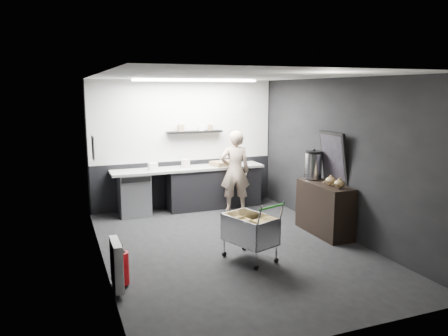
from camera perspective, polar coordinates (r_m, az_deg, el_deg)
name	(u,v)px	position (r m, az deg, el deg)	size (l,w,h in m)	color
floor	(233,247)	(7.14, 1.12, -10.28)	(5.50, 5.50, 0.00)	black
ceiling	(233,76)	(6.69, 1.20, 11.92)	(5.50, 5.50, 0.00)	white
wall_back	(184,144)	(9.36, -5.24, 3.12)	(5.50, 5.50, 0.00)	black
wall_front	(339,209)	(4.43, 14.84, -5.21)	(5.50, 5.50, 0.00)	black
wall_left	(100,173)	(6.32, -15.87, -0.67)	(5.50, 5.50, 0.00)	black
wall_right	(340,157)	(7.76, 14.96, 1.34)	(5.50, 5.50, 0.00)	black
kitchen_wall_panel	(184,121)	(9.30, -5.26, 6.16)	(3.95, 0.02, 1.70)	silver
dado_panel	(185,183)	(9.49, -5.12, -2.00)	(3.95, 0.02, 1.00)	black
floating_shelf	(195,132)	(9.27, -3.85, 4.74)	(1.20, 0.22, 0.04)	black
wall_clock	(245,106)	(9.75, 2.75, 8.15)	(0.20, 0.20, 0.03)	white
poster	(93,148)	(7.57, -16.74, 2.57)	(0.02, 0.30, 0.40)	silver
poster_red_band	(93,143)	(7.56, -16.73, 3.10)	(0.01, 0.22, 0.10)	red
radiator	(116,264)	(5.74, -13.89, -12.10)	(0.10, 0.50, 0.60)	white
ceiling_strip	(196,80)	(8.43, -3.67, 11.35)	(2.40, 0.20, 0.04)	white
prep_counter	(195,188)	(9.24, -3.78, -2.57)	(3.20, 0.61, 0.90)	black
person	(235,171)	(8.99, 1.45, -0.41)	(0.61, 0.40, 1.68)	beige
shopping_cart	(250,232)	(6.51, 3.39, -8.29)	(0.75, 1.00, 0.92)	silver
sideboard	(324,202)	(7.85, 12.96, -4.29)	(0.51, 1.20, 1.79)	black
fire_extinguisher	(123,267)	(5.88, -13.09, -12.48)	(0.16, 0.16, 0.53)	#BB0C11
cardboard_box	(223,163)	(9.30, -0.14, 0.60)	(0.47, 0.36, 0.09)	olive
pink_tub	(186,163)	(9.09, -5.02, 0.59)	(0.18, 0.18, 0.18)	silver
white_container	(153,167)	(8.87, -9.26, 0.18)	(0.17, 0.13, 0.15)	white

